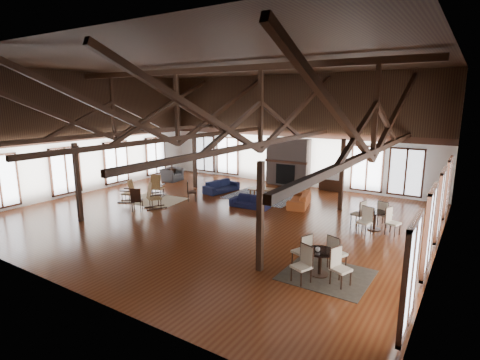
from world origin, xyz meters
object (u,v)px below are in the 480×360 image
Objects in this scene: sofa_orange at (299,199)px; tv_console at (331,185)px; sofa_navy_front at (250,202)px; cafe_table_far at (375,217)px; cafe_table_near at (320,258)px; coffee_table at (262,190)px; armchair at (172,175)px; sofa_navy_left at (221,186)px.

tv_console is at bearing 162.23° from sofa_orange.
sofa_navy_front is 0.93× the size of cafe_table_far.
cafe_table_near reaches higher than tv_console.
cafe_table_far is (5.32, -0.09, 0.22)m from sofa_navy_front.
armchair reaches higher than coffee_table.
cafe_table_far reaches higher than coffee_table.
sofa_navy_left is 2.37m from coffee_table.
sofa_navy_front is 0.93× the size of cafe_table_near.
sofa_navy_left reaches higher than coffee_table.
sofa_navy_left is 1.68× the size of tv_console.
sofa_orange is at bearing -22.73° from coffee_table.
coffee_table is 6.47m from armchair.
sofa_orange reaches higher than sofa_navy_left.
cafe_table_near is (3.24, -6.04, 0.18)m from sofa_orange.
sofa_navy_left is 1.05× the size of cafe_table_far.
sofa_orange is at bearing 157.26° from cafe_table_far.
sofa_orange is 1.09× the size of cafe_table_far.
cafe_table_far is (5.68, -1.77, 0.07)m from coffee_table.
sofa_navy_front is 5.33m from cafe_table_far.
armchair reaches higher than sofa_navy_front.
armchair is 0.94× the size of tv_console.
sofa_navy_left is at bearing 143.78° from sofa_navy_front.
sofa_navy_left reaches higher than sofa_navy_front.
armchair is at bearing 149.32° from cafe_table_near.
cafe_table_near is (7.68, -6.28, 0.19)m from sofa_navy_left.
coffee_table is at bearing 97.32° from sofa_navy_front.
cafe_table_far is (12.12, -2.45, 0.12)m from armchair.
sofa_navy_left is 9.93m from cafe_table_near.
cafe_table_far is at bearing -104.09° from armchair.
sofa_orange is at bearing 118.25° from cafe_table_near.
tv_console is at bearing 107.51° from cafe_table_near.
coffee_table is (-0.36, 1.69, 0.16)m from sofa_navy_front.
cafe_table_far is at bearing 85.39° from cafe_table_near.
sofa_navy_left is 0.96× the size of sofa_orange.
cafe_table_far is (0.36, 4.52, -0.00)m from cafe_table_near.
sofa_orange is 3.92m from cafe_table_far.
sofa_navy_front is 5.39m from tv_console.
sofa_orange is at bearing -82.81° from sofa_navy_left.
cafe_table_near is 1.00× the size of cafe_table_far.
cafe_table_far reaches higher than sofa_navy_front.
cafe_table_near reaches higher than sofa_orange.
tv_console reaches higher than sofa_navy_left.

